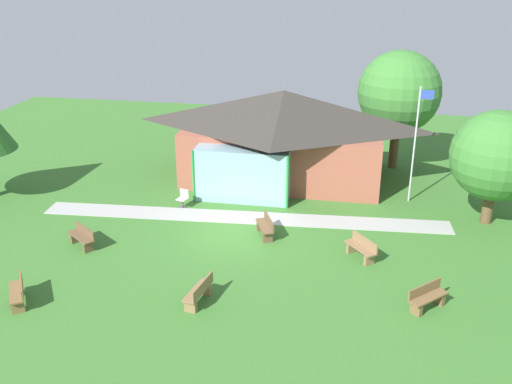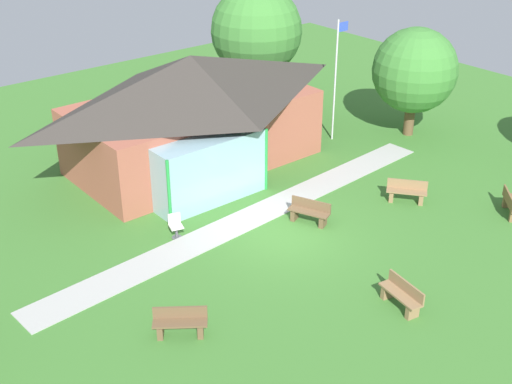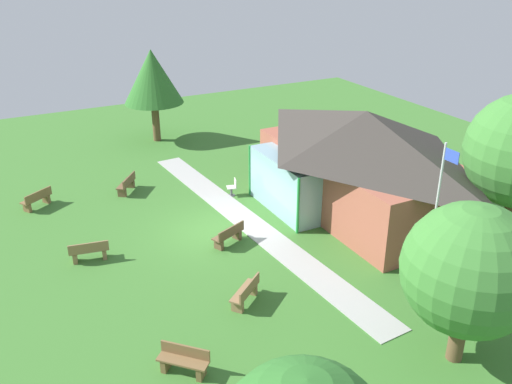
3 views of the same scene
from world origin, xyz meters
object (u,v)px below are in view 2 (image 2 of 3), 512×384
object	(u,v)px
flagpole	(336,75)
bench_lawn_far_right	(511,204)
tree_behind_pavilion_right	(256,31)
pavilion	(193,110)
tree_east_hedge	(415,71)
bench_front_center	(402,295)
patio_chair_west	(176,226)
bench_mid_left	(180,323)
bench_mid_right	(407,192)
bench_rear_near_path	(309,212)

from	to	relation	value
flagpole	bench_lawn_far_right	size ratio (longest dim) A/B	3.97
bench_lawn_far_right	tree_behind_pavilion_right	distance (m)	14.36
pavilion	tree_east_hedge	xyz separation A→B (m)	(9.54, -3.57, 0.63)
bench_front_center	patio_chair_west	world-z (taller)	patio_chair_west
flagpole	bench_mid_left	world-z (taller)	flagpole
tree_behind_pavilion_right	bench_mid_right	bearing A→B (deg)	-98.12
pavilion	flagpole	bearing A→B (deg)	-15.22
bench_mid_left	tree_east_hedge	size ratio (longest dim) A/B	0.29
flagpole	bench_mid_right	world-z (taller)	flagpole
bench_mid_right	tree_behind_pavilion_right	xyz separation A→B (m)	(1.54, 10.79, 3.76)
pavilion	bench_mid_right	distance (m)	9.11
bench_mid_right	tree_east_hedge	world-z (taller)	tree_east_hedge
flagpole	pavilion	bearing A→B (deg)	164.78
bench_lawn_far_right	bench_rear_near_path	size ratio (longest dim) A/B	0.89
flagpole	bench_mid_right	xyz separation A→B (m)	(-2.17, -6.06, -2.62)
bench_front_center	patio_chair_west	xyz separation A→B (m)	(-2.90, 7.49, 0.01)
bench_rear_near_path	patio_chair_west	world-z (taller)	patio_chair_west
flagpole	bench_rear_near_path	world-z (taller)	flagpole
patio_chair_west	tree_behind_pavilion_right	bearing A→B (deg)	-125.92
bench_lawn_far_right	patio_chair_west	world-z (taller)	patio_chair_west
flagpole	patio_chair_west	size ratio (longest dim) A/B	6.35
patio_chair_west	bench_lawn_far_right	bearing A→B (deg)	164.71
bench_lawn_far_right	bench_front_center	distance (m)	7.49
bench_lawn_far_right	bench_mid_left	size ratio (longest dim) A/B	0.94
flagpole	bench_rear_near_path	distance (m)	8.23
bench_lawn_far_right	bench_rear_near_path	xyz separation A→B (m)	(-6.08, 4.24, 0.00)
pavilion	bench_rear_near_path	xyz separation A→B (m)	(0.33, -6.62, -2.02)
flagpole	tree_east_hedge	distance (m)	3.62
bench_lawn_far_right	patio_chair_west	xyz separation A→B (m)	(-10.32, 6.42, 0.01)
pavilion	bench_mid_right	bearing A→B (deg)	-61.46
bench_mid_right	bench_rear_near_path	distance (m)	4.09
bench_mid_right	bench_rear_near_path	xyz separation A→B (m)	(-3.92, 1.18, 0.00)
bench_mid_left	pavilion	bearing A→B (deg)	-90.14
bench_rear_near_path	tree_behind_pavilion_right	distance (m)	11.67
tree_behind_pavilion_right	bench_lawn_far_right	bearing A→B (deg)	-87.42
bench_rear_near_path	patio_chair_west	bearing A→B (deg)	39.66
bench_front_center	patio_chair_west	bearing A→B (deg)	31.21
flagpole	tree_behind_pavilion_right	bearing A→B (deg)	97.59
flagpole	bench_front_center	world-z (taller)	flagpole
bench_lawn_far_right	bench_mid_left	xyz separation A→B (m)	(-13.10, 1.97, 0.00)
bench_mid_right	bench_rear_near_path	size ratio (longest dim) A/B	0.94
bench_mid_right	tree_east_hedge	bearing A→B (deg)	-89.48
flagpole	tree_east_hedge	world-z (taller)	flagpole
flagpole	tree_behind_pavilion_right	distance (m)	4.91
tree_behind_pavilion_right	bench_front_center	bearing A→B (deg)	-114.47
pavilion	bench_mid_left	distance (m)	11.31
pavilion	bench_lawn_far_right	distance (m)	12.77
pavilion	flagpole	size ratio (longest dim) A/B	1.98
bench_mid_left	bench_mid_right	distance (m)	10.99
patio_chair_west	bench_mid_right	bearing A→B (deg)	174.20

